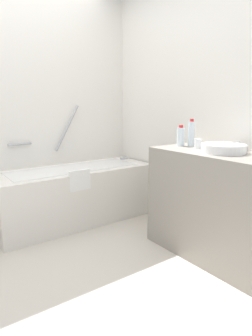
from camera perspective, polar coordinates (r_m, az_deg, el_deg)
ground_plane at (r=2.37m, az=-14.83°, el=-20.20°), size 4.09×4.09×0.00m
wall_right_mirror at (r=2.95m, az=14.49°, el=11.78°), size 0.10×2.89×2.50m
bathtub at (r=3.26m, az=-9.88°, el=-4.74°), size 1.69×0.65×1.25m
vanity_counter at (r=2.52m, az=18.27°, el=-7.24°), size 0.53×1.24×0.88m
sink_basin at (r=2.42m, az=18.36°, el=3.64°), size 0.34×0.34×0.07m
sink_faucet at (r=2.59m, az=20.99°, el=3.92°), size 0.10×0.15×0.08m
water_bottle_1 at (r=2.73m, az=10.57°, el=6.06°), size 0.07×0.07×0.19m
water_bottle_2 at (r=2.72m, az=12.55°, el=6.55°), size 0.06×0.06×0.24m
drinking_glass_2 at (r=2.60m, az=13.81°, el=4.61°), size 0.06×0.06×0.08m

